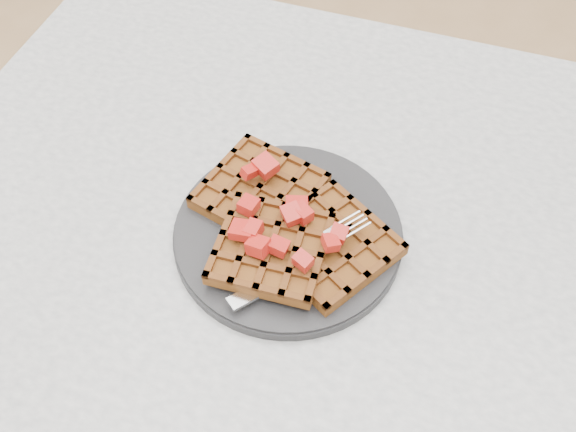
# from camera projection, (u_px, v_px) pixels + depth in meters

# --- Properties ---
(table) EXTENTS (1.20, 0.80, 0.75)m
(table) POSITION_uv_depth(u_px,v_px,m) (396.00, 315.00, 0.78)
(table) COLOR #BCBCBA
(table) RESTS_ON ground
(plate) EXTENTS (0.25, 0.25, 0.02)m
(plate) POSITION_uv_depth(u_px,v_px,m) (288.00, 233.00, 0.71)
(plate) COLOR black
(plate) RESTS_ON table
(waffles) EXTENTS (0.25, 0.20, 0.03)m
(waffles) POSITION_uv_depth(u_px,v_px,m) (287.00, 226.00, 0.69)
(waffles) COLOR brown
(waffles) RESTS_ON plate
(strawberry_pile) EXTENTS (0.15, 0.15, 0.02)m
(strawberry_pile) POSITION_uv_depth(u_px,v_px,m) (288.00, 208.00, 0.67)
(strawberry_pile) COLOR #990603
(strawberry_pile) RESTS_ON waffles
(fork) EXTENTS (0.13, 0.16, 0.02)m
(fork) POSITION_uv_depth(u_px,v_px,m) (309.00, 260.00, 0.67)
(fork) COLOR silver
(fork) RESTS_ON plate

